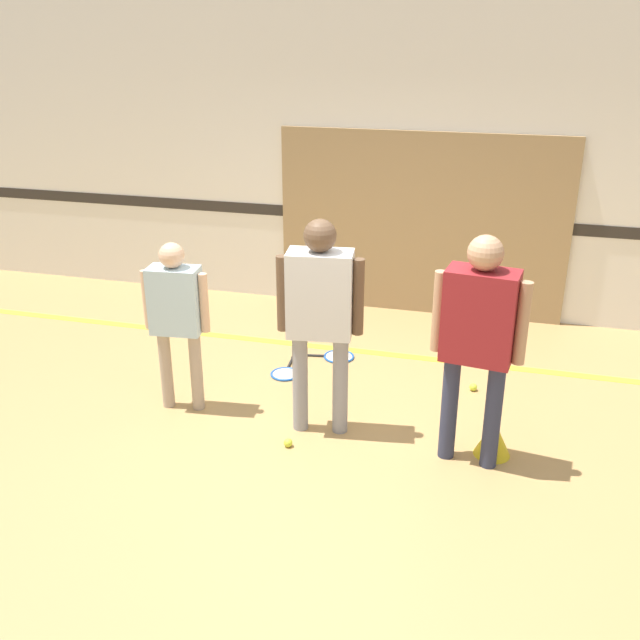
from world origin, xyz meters
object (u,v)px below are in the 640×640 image
at_px(person_student_right, 479,328).
at_px(tennis_ball_near_instructor, 288,443).
at_px(person_instructor, 320,305).
at_px(tennis_ball_stray_left, 473,387).
at_px(racket_second_spare, 286,373).
at_px(person_student_left, 176,309).
at_px(tennis_ball_by_spare_racket, 339,351).
at_px(racket_spare_on_floor, 337,356).
at_px(training_cone, 493,438).

xyz_separation_m(person_student_right, tennis_ball_near_instructor, (-1.31, -0.16, -1.01)).
height_order(person_instructor, tennis_ball_near_instructor, person_instructor).
bearing_deg(tennis_ball_stray_left, racket_second_spare, -176.10).
distance_m(person_student_left, racket_second_spare, 1.33).
bearing_deg(person_instructor, tennis_ball_near_instructor, -126.01).
bearing_deg(racket_second_spare, tennis_ball_near_instructor, -166.67).
bearing_deg(person_instructor, tennis_ball_stray_left, 33.06).
bearing_deg(tennis_ball_by_spare_racket, racket_second_spare, -124.63).
bearing_deg(racket_spare_on_floor, training_cone, 129.21).
relative_size(person_student_right, tennis_ball_stray_left, 25.63).
bearing_deg(racket_spare_on_floor, tennis_ball_by_spare_racket, -97.40).
bearing_deg(tennis_ball_stray_left, person_instructor, -139.66).
height_order(person_student_left, tennis_ball_by_spare_racket, person_student_left).
bearing_deg(racket_spare_on_floor, person_student_right, 123.09).
xyz_separation_m(person_student_right, racket_second_spare, (-1.69, 0.98, -1.04)).
xyz_separation_m(racket_spare_on_floor, racket_second_spare, (-0.37, -0.46, 0.00)).
distance_m(person_student_right, tennis_ball_stray_left, 1.49).
relative_size(person_student_right, racket_spare_on_floor, 3.25).
bearing_deg(tennis_ball_near_instructor, person_student_left, 160.60).
xyz_separation_m(racket_second_spare, tennis_ball_near_instructor, (0.38, -1.14, 0.02)).
relative_size(person_instructor, racket_second_spare, 3.36).
height_order(racket_second_spare, tennis_ball_near_instructor, tennis_ball_near_instructor).
relative_size(person_instructor, tennis_ball_near_instructor, 25.53).
xyz_separation_m(person_student_left, training_cone, (2.50, -0.07, -0.73)).
xyz_separation_m(person_student_right, training_cone, (0.17, 0.12, -0.91)).
height_order(person_instructor, person_student_right, person_student_right).
bearing_deg(person_student_left, racket_spare_on_floor, 45.28).
bearing_deg(person_student_left, person_student_right, -10.44).
bearing_deg(person_student_left, tennis_ball_by_spare_racket, 47.03).
xyz_separation_m(tennis_ball_near_instructor, tennis_ball_by_spare_racket, (-0.01, 1.67, 0.00)).
xyz_separation_m(person_instructor, tennis_ball_stray_left, (1.12, 0.95, -1.01)).
bearing_deg(person_student_left, tennis_ball_near_instructor, -25.09).
bearing_deg(tennis_ball_near_instructor, tennis_ball_stray_left, 44.30).
relative_size(person_instructor, tennis_ball_stray_left, 25.53).
xyz_separation_m(person_instructor, racket_second_spare, (-0.55, 0.84, -1.03)).
height_order(person_instructor, training_cone, person_instructor).
bearing_deg(person_student_right, person_instructor, 0.73).
xyz_separation_m(person_student_right, racket_spare_on_floor, (-1.32, 1.43, -1.04)).
xyz_separation_m(racket_second_spare, training_cone, (1.86, -0.86, 0.13)).
distance_m(tennis_ball_near_instructor, training_cone, 1.51).
relative_size(person_student_left, tennis_ball_by_spare_racket, 21.36).
bearing_deg(tennis_ball_stray_left, racket_spare_on_floor, 165.18).
bearing_deg(tennis_ball_near_instructor, person_student_right, 7.15).
xyz_separation_m(tennis_ball_by_spare_racket, training_cone, (1.49, -1.39, 0.11)).
bearing_deg(tennis_ball_stray_left, person_student_right, -88.86).
bearing_deg(racket_spare_on_floor, person_student_left, 41.50).
relative_size(person_student_left, racket_spare_on_floor, 2.71).
distance_m(person_student_left, tennis_ball_stray_left, 2.61).
bearing_deg(person_student_right, person_student_left, 2.99).
bearing_deg(person_instructor, person_student_left, 170.16).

